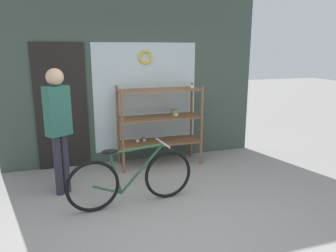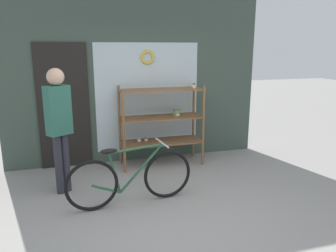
{
  "view_description": "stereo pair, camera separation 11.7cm",
  "coord_description": "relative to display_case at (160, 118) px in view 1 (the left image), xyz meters",
  "views": [
    {
      "loc": [
        -1.2,
        -3.3,
        2.02
      ],
      "look_at": [
        0.17,
        0.97,
        0.94
      ],
      "focal_mm": 35.0,
      "sensor_mm": 36.0,
      "label": 1
    },
    {
      "loc": [
        -1.09,
        -3.34,
        2.02
      ],
      "look_at": [
        0.17,
        0.97,
        0.94
      ],
      "focal_mm": 35.0,
      "sensor_mm": 36.0,
      "label": 2
    }
  ],
  "objects": [
    {
      "name": "pedestrian",
      "position": [
        -1.65,
        -0.73,
        0.22
      ],
      "size": [
        0.37,
        0.32,
        1.75
      ],
      "rotation": [
        0.0,
        0.0,
        0.56
      ],
      "color": "#282833",
      "rests_on": "ground_plane"
    },
    {
      "name": "ground_plane",
      "position": [
        -0.36,
        -1.99,
        -0.82
      ],
      "size": [
        30.0,
        30.0,
        0.0
      ],
      "primitive_type": "plane",
      "color": "gray"
    },
    {
      "name": "display_case",
      "position": [
        0.0,
        0.0,
        0.0
      ],
      "size": [
        1.42,
        0.52,
        1.39
      ],
      "color": "brown",
      "rests_on": "ground_plane"
    },
    {
      "name": "storefront_facade",
      "position": [
        -0.4,
        0.39,
        0.71
      ],
      "size": [
        4.55,
        0.13,
        3.14
      ],
      "color": "#3D4C42",
      "rests_on": "ground_plane"
    },
    {
      "name": "bicycle",
      "position": [
        -0.79,
        -1.37,
        -0.46
      ],
      "size": [
        1.69,
        0.46,
        0.8
      ],
      "rotation": [
        0.0,
        0.0,
        0.09
      ],
      "color": "black",
      "rests_on": "ground_plane"
    }
  ]
}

